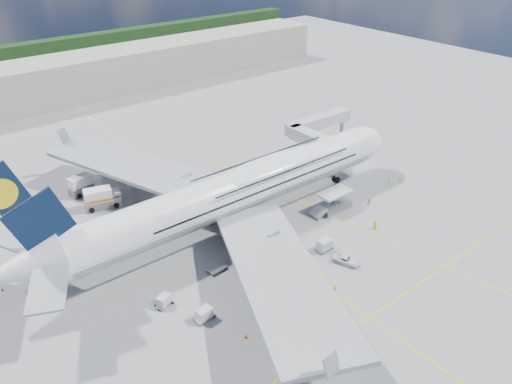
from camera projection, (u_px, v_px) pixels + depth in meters
ground at (275, 250)px, 82.00m from camera, size 300.00×300.00×0.00m
taxi_line_main at (275, 250)px, 82.00m from camera, size 0.25×220.00×0.01m
taxi_line_cross at (369, 317)px, 68.40m from camera, size 120.00×0.25×0.01m
taxi_line_diag at (296, 199)px, 96.41m from camera, size 14.16×99.06×0.01m
airliner at (239, 190)px, 85.57m from camera, size 77.26×79.15×23.71m
jet_bridge at (317, 130)px, 109.07m from camera, size 18.80×12.10×8.50m
cargo_loader at (334, 204)px, 92.49m from camera, size 8.53×3.20×3.67m
terminal at (61, 80)px, 143.67m from camera, size 180.00×16.00×12.00m
tree_line at (122, 40)px, 197.00m from camera, size 160.00×6.00×8.00m
dolly_row_a at (217, 269)px, 77.13m from camera, size 3.16×1.88×0.44m
dolly_row_b at (204, 314)px, 67.56m from camera, size 3.02×1.81×1.83m
dolly_row_c at (254, 259)px, 78.29m from camera, size 3.24×2.47×1.82m
dolly_back at (164, 300)px, 70.03m from camera, size 2.98×2.37×1.67m
dolly_nose_far at (324, 245)px, 81.41m from camera, size 3.10×1.72×1.93m
dolly_nose_near at (293, 244)px, 82.91m from camera, size 3.23×2.09×0.44m
baggage_tug at (286, 260)px, 78.45m from camera, size 2.68×1.89×1.53m
catering_truck_inner at (102, 199)px, 92.74m from camera, size 7.29×4.15×4.09m
catering_truck_outer at (84, 185)px, 97.80m from camera, size 6.66×3.43×3.79m
service_van at (346, 260)px, 78.60m from camera, size 3.42×4.78×1.21m
crew_nose at (389, 181)px, 101.12m from camera, size 0.65×0.66×1.53m
crew_loader at (369, 202)px, 93.88m from camera, size 0.96×0.95×1.57m
crew_wing at (264, 278)px, 74.35m from camera, size 0.81×1.15×1.81m
crew_van at (375, 225)px, 87.00m from camera, size 0.77×0.98×1.76m
crew_tug at (335, 289)px, 72.38m from camera, size 1.04×0.63×1.56m
cone_nose at (400, 180)px, 102.78m from camera, size 0.42×0.42×0.54m
cone_wing_left_inner at (188, 188)px, 99.64m from camera, size 0.39×0.39×0.50m
cone_wing_left_outer at (70, 185)px, 101.02m from camera, size 0.38×0.38×0.49m
cone_wing_right_inner at (285, 305)px, 70.19m from camera, size 0.44×0.44×0.56m
cone_wing_right_outer at (245, 336)px, 65.00m from camera, size 0.50×0.50×0.63m
cone_tail at (2, 289)px, 73.06m from camera, size 0.44×0.44×0.55m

